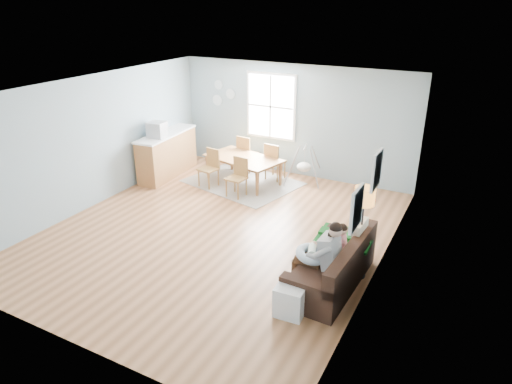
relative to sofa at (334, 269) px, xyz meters
The scene contains 22 objects.
room 3.37m from the sofa, 164.86° to the left, with size 8.40×9.40×3.90m.
window 5.36m from the sofa, 126.87° to the left, with size 1.32×0.08×1.62m.
pictures 1.68m from the sofa, 38.93° to the right, with size 0.05×1.34×0.74m.
wall_plates 6.32m from the sofa, 137.39° to the left, with size 0.67×0.02×0.66m.
sofa is the anchor object (origin of this frame).
green_throw 0.68m from the sofa, 93.89° to the left, with size 0.88×0.75×0.04m, color #125120.
beige_pillow 0.68m from the sofa, 65.58° to the left, with size 0.13×0.45×0.45m, color #BBA78F.
father 0.48m from the sofa, 117.15° to the right, with size 0.84×0.39×1.21m.
nursing_pillow 0.50m from the sofa, 136.89° to the right, with size 0.49×0.49×0.13m, color #C6E4F7.
infant 0.54m from the sofa, 141.11° to the right, with size 0.19×0.34×0.12m.
toddler 0.43m from the sofa, 108.42° to the left, with size 0.50×0.25×0.78m.
floor_lamp 1.10m from the sofa, 57.05° to the left, with size 0.31×0.31×1.53m.
storage_cube 1.03m from the sofa, 107.56° to the right, with size 0.43×0.39×0.45m.
rug 4.49m from the sofa, 137.49° to the left, with size 2.48×1.88×0.01m, color #9A968D.
dining_table 4.48m from the sofa, 137.49° to the left, with size 1.79×1.00×0.63m, color #905D2F.
chair_sw 4.64m from the sofa, 146.90° to the left, with size 0.46×0.46×0.88m.
chair_se 3.82m from the sofa, 142.36° to the left, with size 0.44×0.44×0.88m.
chair_nw 5.18m from the sofa, 133.98° to the left, with size 0.47×0.47×0.94m.
chair_ne 4.46m from the sofa, 127.71° to the left, with size 0.47×0.47×0.93m.
counter 5.84m from the sofa, 153.19° to the left, with size 0.71×1.96×1.08m.
monitor 5.72m from the sofa, 156.30° to the left, with size 0.44×0.42×0.36m.
baby_swing 4.29m from the sofa, 118.25° to the left, with size 1.03×1.04×0.87m.
Camera 1 is at (4.21, -6.52, 4.13)m, focal length 32.00 mm.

